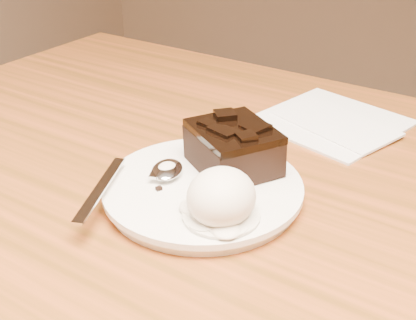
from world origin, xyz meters
The scene contains 9 objects.
plate centered at (-0.07, 0.00, 0.76)m, with size 0.21×0.21×0.02m, color white.
brownie centered at (-0.07, 0.04, 0.79)m, with size 0.09×0.08×0.04m, color black.
ice_cream_scoop centered at (-0.03, -0.04, 0.79)m, with size 0.06×0.07×0.05m, color white.
melt_puddle centered at (-0.03, -0.04, 0.77)m, with size 0.07×0.07×0.00m, color white.
spoon centered at (-0.11, -0.01, 0.77)m, with size 0.03×0.18×0.01m, color silver, non-canonical shape.
napkin centered at (-0.03, 0.25, 0.75)m, with size 0.17×0.17×0.01m, color white.
crumb_a centered at (-0.10, -0.04, 0.77)m, with size 0.01×0.01×0.00m, color black.
crumb_b centered at (-0.07, 0.02, 0.77)m, with size 0.01×0.01×0.00m, color black.
crumb_c centered at (-0.04, -0.02, 0.77)m, with size 0.01×0.00×0.00m, color black.
Camera 1 is at (0.20, -0.40, 1.06)m, focal length 46.94 mm.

